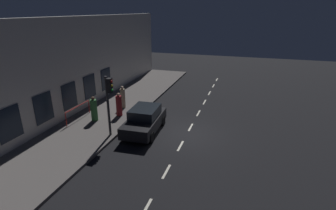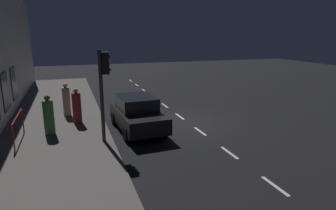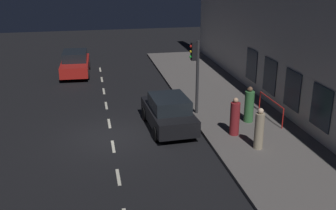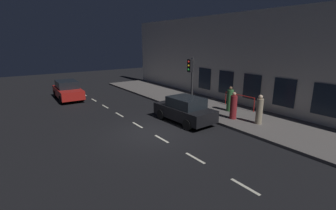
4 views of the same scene
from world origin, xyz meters
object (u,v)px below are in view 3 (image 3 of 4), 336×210
object	(u,v)px
pedestrian_1	(249,106)
pedestrian_2	(259,130)
traffic_light	(195,64)
parked_car_1	(169,112)
pedestrian_0	(235,118)
parked_car_0	(75,63)

from	to	relation	value
pedestrian_1	pedestrian_2	world-z (taller)	pedestrian_2
traffic_light	pedestrian_2	bearing A→B (deg)	-71.40
parked_car_1	pedestrian_0	bearing A→B (deg)	-33.95
traffic_light	parked_car_0	distance (m)	11.10
parked_car_0	pedestrian_1	bearing A→B (deg)	129.19
parked_car_0	pedestrian_0	world-z (taller)	pedestrian_0
traffic_light	pedestrian_0	xyz separation A→B (m)	(1.02, -2.91, -1.72)
traffic_light	parked_car_1	world-z (taller)	traffic_light
parked_car_1	pedestrian_0	xyz separation A→B (m)	(2.61, -1.57, 0.13)
parked_car_1	pedestrian_1	world-z (taller)	pedestrian_1
pedestrian_0	pedestrian_2	distance (m)	1.59
traffic_light	parked_car_1	xyz separation A→B (m)	(-1.59, -1.35, -1.85)
traffic_light	pedestrian_2	size ratio (longest dim) A/B	2.11
parked_car_1	pedestrian_0	size ratio (longest dim) A/B	2.41
traffic_light	pedestrian_1	distance (m)	3.22
parked_car_1	pedestrian_2	world-z (taller)	pedestrian_2
traffic_light	pedestrian_0	size ratio (longest dim) A/B	2.15
parked_car_1	parked_car_0	bearing A→B (deg)	109.37
traffic_light	parked_car_0	world-z (taller)	traffic_light
parked_car_0	pedestrian_2	size ratio (longest dim) A/B	2.57
pedestrian_0	parked_car_1	bearing A→B (deg)	125.03
parked_car_1	pedestrian_0	world-z (taller)	pedestrian_0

